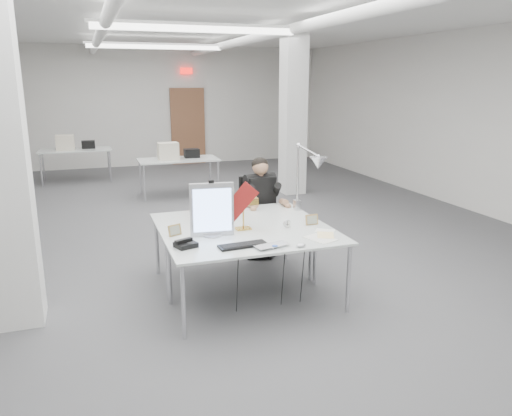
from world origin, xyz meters
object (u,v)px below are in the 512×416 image
Objects in this scene: monitor at (212,210)px; architect_lamp at (306,179)px; office_chair at (259,218)px; desk_phone at (186,245)px; seated_person at (260,191)px; laptop at (275,247)px; desk_main at (257,240)px; beige_monitor at (212,202)px; bankers_lamp at (243,215)px.

architect_lamp reaches higher than monitor.
desk_phone is at bearing -137.81° from office_chair.
laptop is (-0.50, -1.83, -0.13)m from seated_person.
beige_monitor is at bearing 102.09° from desk_main.
office_chair reaches higher than desk_phone.
desk_main is 3.25× the size of monitor.
monitor is (-0.40, 0.26, 0.29)m from desk_main.
beige_monitor is at bearing 88.91° from laptop.
bankers_lamp is 0.98m from architect_lamp.
monitor is 1.60× the size of laptop.
beige_monitor is 0.43× the size of architect_lamp.
seated_person is 0.89m from architect_lamp.
laptop is 0.92× the size of beige_monitor.
beige_monitor is at bearing 152.33° from architect_lamp.
seated_person reaches higher than bankers_lamp.
monitor is at bearing 115.17° from laptop.
office_chair is 2.81× the size of beige_monitor.
architect_lamp is at bearing 23.38° from bankers_lamp.
desk_main is at bearing -82.63° from bankers_lamp.
bankers_lamp reaches higher than desk_phone.
monitor is at bearing 20.47° from desk_phone.
office_chair is 1.13× the size of seated_person.
bankers_lamp is 0.81m from desk_phone.
laptop is (0.06, -0.33, 0.03)m from desk_main.
seated_person is at bearing 30.70° from desk_phone.
bankers_lamp is 0.86× the size of beige_monitor.
seated_person reaches higher than desk_main.
laptop reaches higher than desk_main.
seated_person is 0.92m from beige_monitor.
beige_monitor reaches higher than bankers_lamp.
laptop is (-0.50, -1.88, 0.24)m from office_chair.
desk_phone is (-0.33, -0.27, -0.25)m from monitor.
desk_main is 1.66m from office_chair.
desk_main is 0.56m from monitor.
monitor is at bearing -159.83° from bankers_lamp.
desk_main is 4.82× the size of beige_monitor.
beige_monitor is (-0.21, 1.00, 0.19)m from desk_main.
architect_lamp is (1.06, -0.30, 0.26)m from beige_monitor.
office_chair is at bearing 66.24° from bankers_lamp.
architect_lamp reaches higher than seated_person.
desk_main is at bearing -25.57° from monitor.
bankers_lamp reaches higher than desk_main.
laptop is at bearing -139.31° from architect_lamp.
architect_lamp is at bearing 39.63° from desk_main.
bankers_lamp reaches higher than office_chair.
bankers_lamp reaches higher than laptop.
beige_monitor is (0.19, 0.74, -0.10)m from monitor.
bankers_lamp is (-0.03, 0.37, 0.17)m from desk_main.
office_chair reaches higher than desk_main.
architect_lamp is (1.58, 0.72, 0.41)m from desk_phone.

